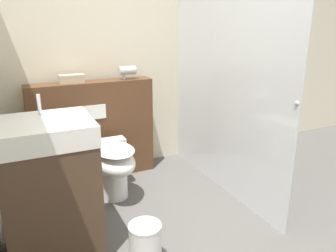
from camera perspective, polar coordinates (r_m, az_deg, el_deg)
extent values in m
cube|color=beige|center=(3.59, -7.40, 12.43)|extent=(8.00, 0.06, 2.50)
cube|color=#51331E|center=(3.44, -12.84, -0.78)|extent=(1.23, 0.22, 1.01)
cube|color=white|center=(3.27, -12.64, 2.35)|extent=(0.22, 0.01, 0.14)
cube|color=silver|center=(3.05, 9.68, 8.22)|extent=(0.01, 1.82, 2.16)
sphere|color=#B2B2B7|center=(2.40, 21.64, 3.73)|extent=(0.04, 0.04, 0.04)
cylinder|color=white|center=(3.10, -9.38, -9.15)|extent=(0.24, 0.24, 0.36)
ellipsoid|color=white|center=(2.95, -9.13, -6.30)|extent=(0.34, 0.46, 0.22)
ellipsoid|color=white|center=(2.90, -9.25, -4.11)|extent=(0.33, 0.45, 0.02)
cube|color=white|center=(3.17, -10.60, -3.62)|extent=(0.35, 0.14, 0.15)
cube|color=#473323|center=(2.40, -19.55, -11.91)|extent=(0.59, 0.53, 0.83)
cube|color=white|center=(2.22, -20.82, -0.83)|extent=(0.60, 0.54, 0.14)
cylinder|color=silver|center=(2.32, -21.53, 3.47)|extent=(0.02, 0.02, 0.14)
cylinder|color=#B7B7BC|center=(3.38, -7.12, 9.60)|extent=(0.17, 0.09, 0.09)
cone|color=#B7B7BC|center=(3.41, -5.51, 9.72)|extent=(0.03, 0.07, 0.07)
cylinder|color=#B7B7BC|center=(3.38, -7.64, 8.72)|extent=(0.03, 0.03, 0.08)
cube|color=tan|center=(3.30, -16.43, 7.92)|extent=(0.23, 0.12, 0.08)
cylinder|color=silver|center=(2.31, -3.96, -20.12)|extent=(0.22, 0.22, 0.30)
cylinder|color=silver|center=(2.22, -4.05, -16.98)|extent=(0.22, 0.22, 0.01)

